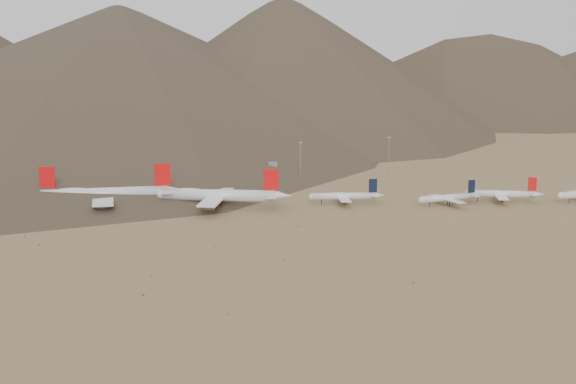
{
  "coord_description": "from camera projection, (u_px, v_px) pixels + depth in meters",
  "views": [
    {
      "loc": [
        -4.35,
        -388.52,
        80.07
      ],
      "look_at": [
        32.12,
        30.0,
        8.06
      ],
      "focal_mm": 50.0,
      "sensor_mm": 36.0,
      "label": 1
    }
  ],
  "objects": [
    {
      "name": "mast_far_east",
      "position": [
        518.0,
        156.0,
        530.43
      ],
      "size": [
        2.0,
        0.6,
        25.7
      ],
      "color": "gray",
      "rests_on": "ground"
    },
    {
      "name": "mast_west",
      "position": [
        120.0,
        160.0,
        507.73
      ],
      "size": [
        2.0,
        0.6,
        25.7
      ],
      "color": "gray",
      "rests_on": "ground"
    },
    {
      "name": "narrowbody_c",
      "position": [
        503.0,
        194.0,
        440.24
      ],
      "size": [
        42.48,
        31.13,
        14.18
      ],
      "rotation": [
        0.0,
        0.0,
        -0.2
      ],
      "color": "silver",
      "rests_on": "ground"
    },
    {
      "name": "ground",
      "position": [
        229.0,
        219.0,
        395.38
      ],
      "size": [
        3000.0,
        3000.0,
        0.0
      ],
      "primitive_type": "plane",
      "color": "#A28154",
      "rests_on": "ground"
    },
    {
      "name": "narrowbody_a",
      "position": [
        346.0,
        196.0,
        434.43
      ],
      "size": [
        41.68,
        29.74,
        13.75
      ],
      "rotation": [
        0.0,
        0.0,
        -0.01
      ],
      "color": "silver",
      "rests_on": "ground"
    },
    {
      "name": "mast_east",
      "position": [
        389.0,
        154.0,
        539.71
      ],
      "size": [
        2.0,
        0.6,
        25.7
      ],
      "color": "gray",
      "rests_on": "ground"
    },
    {
      "name": "widebody_centre",
      "position": [
        106.0,
        194.0,
        421.67
      ],
      "size": [
        77.46,
        60.18,
        23.09
      ],
      "rotation": [
        0.0,
        0.0,
        0.13
      ],
      "color": "silver",
      "rests_on": "ground"
    },
    {
      "name": "mountain_ridge",
      "position": [
        219.0,
        10.0,
        1253.76
      ],
      "size": [
        4400.0,
        1000.0,
        300.0
      ],
      "color": "brown",
      "rests_on": "ground"
    },
    {
      "name": "narrowbody_b",
      "position": [
        449.0,
        198.0,
        431.35
      ],
      "size": [
        38.13,
        28.35,
        13.02
      ],
      "rotation": [
        0.0,
        0.0,
        0.31
      ],
      "color": "silver",
      "rests_on": "ground"
    },
    {
      "name": "widebody_east",
      "position": [
        219.0,
        195.0,
        420.43
      ],
      "size": [
        71.55,
        55.99,
        21.46
      ],
      "rotation": [
        0.0,
        0.0,
        -0.19
      ],
      "color": "silver",
      "rests_on": "ground"
    },
    {
      "name": "control_tower",
      "position": [
        273.0,
        173.0,
        514.88
      ],
      "size": [
        8.0,
        8.0,
        12.0
      ],
      "color": "gray",
      "rests_on": "ground"
    },
    {
      "name": "mast_centre",
      "position": [
        300.0,
        160.0,
        508.08
      ],
      "size": [
        2.0,
        0.6,
        25.7
      ],
      "color": "gray",
      "rests_on": "ground"
    },
    {
      "name": "desert_scrub",
      "position": [
        109.0,
        261.0,
        314.49
      ],
      "size": [
        399.64,
        160.2,
        0.81
      ],
      "color": "brown",
      "rests_on": "ground"
    }
  ]
}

